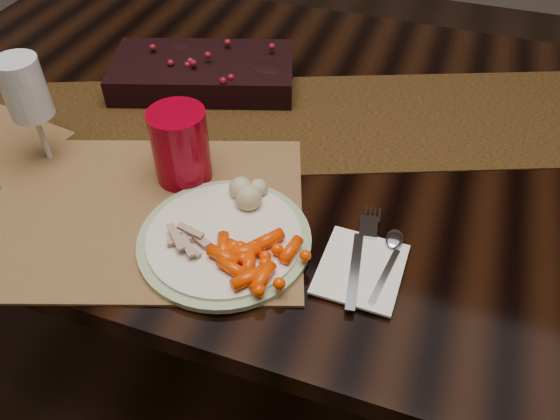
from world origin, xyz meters
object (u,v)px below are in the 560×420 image
(dining_table, at_px, (309,259))
(centerpiece, at_px, (203,68))
(placemat_main, at_px, (146,211))
(red_cup, at_px, (180,146))
(wine_glass, at_px, (33,113))
(turkey_shreds, at_px, (181,240))
(napkin, at_px, (361,269))
(dinner_plate, at_px, (224,239))
(mashed_potatoes, at_px, (245,187))
(baby_carrots, at_px, (254,258))

(dining_table, bearing_deg, centerpiece, 165.39)
(centerpiece, bearing_deg, dining_table, -14.61)
(placemat_main, bearing_deg, centerpiece, 82.02)
(red_cup, xyz_separation_m, wine_glass, (-0.25, -0.03, 0.03))
(turkey_shreds, distance_m, napkin, 0.26)
(dinner_plate, xyz_separation_m, mashed_potatoes, (-0.00, 0.09, 0.03))
(baby_carrots, distance_m, wine_glass, 0.45)
(napkin, distance_m, wine_glass, 0.58)
(dining_table, xyz_separation_m, centerpiece, (-0.26, 0.07, 0.41))
(dinner_plate, height_order, napkin, dinner_plate)
(placemat_main, relative_size, wine_glass, 2.56)
(mashed_potatoes, distance_m, napkin, 0.22)
(dining_table, relative_size, wine_glass, 9.37)
(dinner_plate, bearing_deg, dining_table, 82.13)
(dinner_plate, relative_size, red_cup, 2.04)
(dining_table, distance_m, turkey_shreds, 0.55)
(wine_glass, bearing_deg, placemat_main, -15.81)
(centerpiece, distance_m, turkey_shreds, 0.46)
(napkin, bearing_deg, placemat_main, -179.71)
(napkin, bearing_deg, centerpiece, 139.15)
(centerpiece, relative_size, wine_glass, 1.88)
(baby_carrots, height_order, napkin, baby_carrots)
(centerpiece, bearing_deg, turkey_shreds, -69.00)
(red_cup, height_order, wine_glass, wine_glass)
(dinner_plate, bearing_deg, mashed_potatoes, 90.58)
(dining_table, distance_m, wine_glass, 0.67)
(dinner_plate, distance_m, mashed_potatoes, 0.09)
(placemat_main, relative_size, red_cup, 3.90)
(baby_carrots, bearing_deg, wine_glass, 164.52)
(dining_table, distance_m, dinner_plate, 0.51)
(placemat_main, bearing_deg, mashed_potatoes, 5.58)
(turkey_shreds, distance_m, wine_glass, 0.35)
(turkey_shreds, relative_size, wine_glass, 0.40)
(dining_table, xyz_separation_m, placemat_main, (-0.19, -0.31, 0.38))
(placemat_main, bearing_deg, wine_glass, 145.52)
(dinner_plate, bearing_deg, centerpiece, 118.66)
(red_cup, bearing_deg, placemat_main, -102.91)
(baby_carrots, height_order, wine_glass, wine_glass)
(placemat_main, height_order, dinner_plate, dinner_plate)
(mashed_potatoes, bearing_deg, wine_glass, -179.77)
(turkey_shreds, bearing_deg, centerpiece, 111.00)
(centerpiece, height_order, napkin, centerpiece)
(baby_carrots, distance_m, turkey_shreds, 0.11)
(centerpiece, distance_m, baby_carrots, 0.51)
(baby_carrots, bearing_deg, napkin, 19.11)
(mashed_potatoes, bearing_deg, turkey_shreds, -111.95)
(centerpiece, distance_m, wine_glass, 0.35)
(dinner_plate, relative_size, baby_carrots, 2.17)
(dining_table, height_order, napkin, napkin)
(red_cup, bearing_deg, dinner_plate, -43.66)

